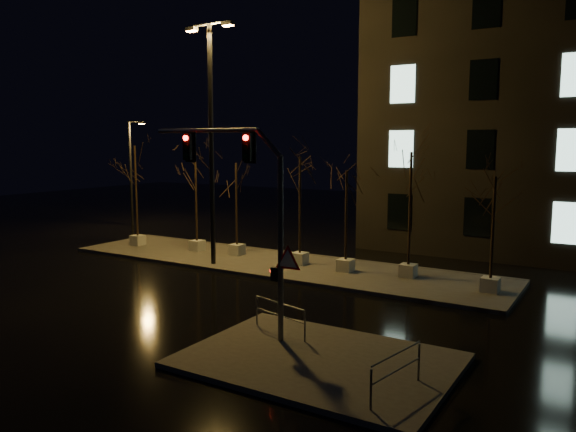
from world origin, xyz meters
The scene contains 15 objects.
ground centered at (0.00, 0.00, 0.00)m, with size 90.00×90.00×0.00m, color black.
median centered at (0.00, 6.00, 0.07)m, with size 22.00×5.00×0.15m, color #46433F.
sidewalk_corner centered at (7.50, -3.50, 0.07)m, with size 7.00×5.00×0.15m, color #46433F.
tree_0 centered at (-8.96, 5.82, 4.45)m, with size 1.80×1.80×5.67m.
tree_1 centered at (-5.06, 6.28, 4.31)m, with size 1.80×1.80×5.48m.
tree_2 centered at (-2.57, 6.46, 3.79)m, with size 1.80×1.80×4.79m.
tree_3 centered at (1.25, 6.25, 4.09)m, with size 1.80×1.80×5.19m.
tree_4 centered at (3.74, 6.02, 3.64)m, with size 1.80×1.80×4.59m.
tree_5 centered at (6.46, 6.47, 4.28)m, with size 1.80×1.80×5.44m.
tree_6 centered at (9.97, 5.80, 3.59)m, with size 1.80×1.80×4.54m.
traffic_signal_mast centered at (4.96, -2.98, 4.16)m, with size 5.00×0.42×6.11m.
streetlight_main centered at (-2.30, 4.23, 6.51)m, with size 2.75×0.46×11.02m.
streetlight_far centered at (-15.66, 11.82, 4.02)m, with size 1.44×0.33×7.31m.
guard_rail_a centered at (5.56, -2.36, 0.76)m, with size 2.10×0.61×0.94m.
guard_rail_b centered at (10.04, -4.51, 0.79)m, with size 0.44×2.06×0.99m.
Camera 1 is at (14.26, -16.14, 5.85)m, focal length 35.00 mm.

